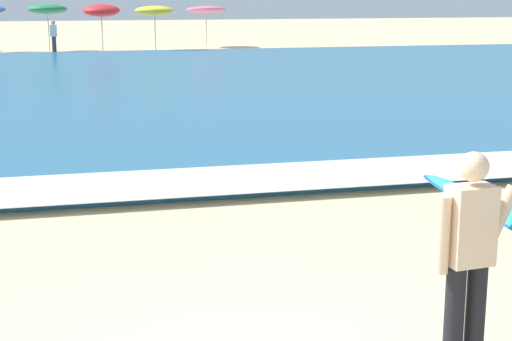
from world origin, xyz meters
TOP-DOWN VIEW (x-y plane):
  - sea at (0.00, 19.33)m, footprint 120.00×28.00m
  - surf_foam at (0.00, 5.93)m, footprint 120.00×1.80m
  - surfer_with_board at (1.79, -0.20)m, footprint 1.08×2.95m
  - beach_umbrella_4 at (-1.75, 35.73)m, footprint 1.91×1.92m
  - beach_umbrella_5 at (0.81, 35.01)m, footprint 1.81×1.84m
  - beach_umbrella_6 at (3.31, 34.01)m, footprint 1.91×1.92m
  - beach_umbrella_7 at (6.39, 36.97)m, footprint 2.11×2.12m
  - beachgoer_near_row_left at (-1.51, 33.48)m, footprint 0.32×0.20m

SIDE VIEW (x-z plane):
  - sea at x=0.00m, z-range 0.00..0.14m
  - surf_foam at x=0.00m, z-range 0.14..0.15m
  - beachgoer_near_row_left at x=-1.51m, z-range 0.05..1.63m
  - surfer_with_board at x=1.79m, z-range 0.17..1.90m
  - beach_umbrella_7 at x=6.39m, z-range 0.86..3.07m
  - beach_umbrella_6 at x=3.31m, z-range 0.87..3.11m
  - beach_umbrella_5 at x=0.81m, z-range 0.82..3.16m
  - beach_umbrella_4 at x=-1.75m, z-range 0.89..3.21m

